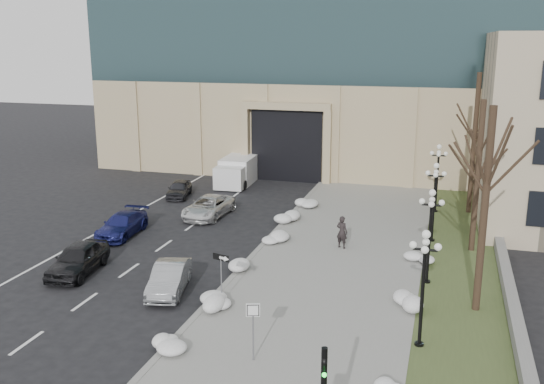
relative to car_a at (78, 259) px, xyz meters
The scene contains 29 objects.
sidewalk 13.28m from the car_a, 22.23° to the left, with size 9.00×40.00×0.12m, color gray.
curb 9.28m from the car_a, 32.83° to the left, with size 0.30×40.00×0.14m, color gray.
grass_strip 19.45m from the car_a, 14.96° to the left, with size 4.00×40.00×0.10m, color #3C4A25.
stone_wall 21.94m from the car_a, 18.66° to the left, with size 0.50×30.00×0.70m, color gray.
car_a is the anchor object (origin of this frame).
car_b 5.55m from the car_a, ahead, with size 1.44×4.12×1.36m, color #95989C.
car_c 6.19m from the car_a, 99.38° to the left, with size 1.86×4.58×1.33m, color navy.
car_d 11.57m from the car_a, 77.49° to the left, with size 2.25×4.89×1.36m, color silver.
car_e 15.63m from the car_a, 95.92° to the left, with size 1.48×3.68×1.25m, color #2D2E32.
pedestrian 14.24m from the car_a, 30.73° to the left, with size 0.68×0.45×1.86m, color black.
box_truck 21.37m from the car_a, 86.85° to the left, with size 2.72×6.93×2.17m.
one_way_sign 8.73m from the car_a, 10.44° to the right, with size 0.88×0.42×2.40m.
keep_sign 12.77m from the car_a, 27.56° to the right, with size 0.49×0.20×2.37m.
snow_clump_b 9.99m from the car_a, 36.71° to the right, with size 1.10×1.60×0.36m, color white.
snow_clump_c 8.54m from the car_a, 14.65° to the right, with size 1.10×1.60×0.36m, color white.
snow_clump_d 8.42m from the car_a, 19.32° to the left, with size 1.10×1.60×0.36m, color white.
snow_clump_e 11.14m from the car_a, 40.98° to the left, with size 1.10×1.60×0.36m, color white.
snow_clump_f 13.72m from the car_a, 54.48° to the left, with size 1.10×1.60×0.36m, color white.
snow_clump_g 17.56m from the car_a, 62.15° to the left, with size 1.10×1.60×0.36m, color white.
snow_clump_h 17.58m from the car_a, 21.15° to the right, with size 1.10×1.60×0.36m, color white.
snow_clump_i 16.38m from the car_a, ahead, with size 1.10×1.60×0.36m, color white.
snow_clump_j 17.81m from the car_a, 21.40° to the left, with size 1.10×1.60×0.36m, color white.
lamppost_a 17.49m from the car_a, ahead, with size 1.18×1.18×4.76m.
lamppost_b 17.59m from the car_a, 11.64° to the left, with size 1.18×1.18×4.76m.
lamppost_c 19.93m from the car_a, 30.40° to the left, with size 1.18×1.18×4.76m.
lamppost_d 23.87m from the car_a, 44.05° to the left, with size 1.18×1.18×4.76m.
tree_near 19.96m from the car_a, ahead, with size 3.20×3.20×9.00m.
tree_mid 21.80m from the car_a, 25.07° to the left, with size 3.20×3.20×8.50m.
tree_far 26.27m from the car_a, 41.44° to the left, with size 3.20×3.20×9.50m.
Camera 1 is at (8.83, -15.97, 11.58)m, focal length 40.00 mm.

